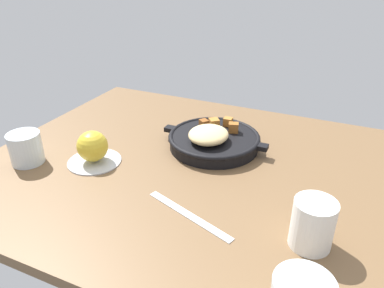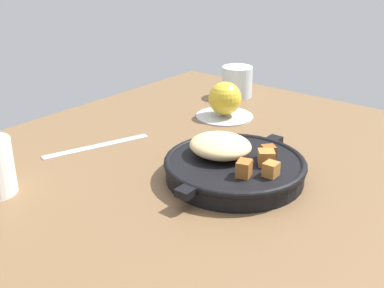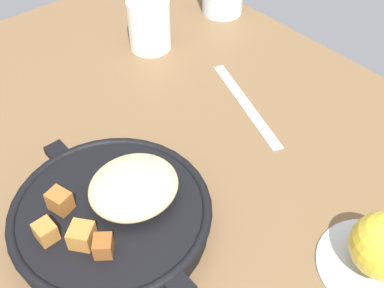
{
  "view_description": "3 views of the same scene",
  "coord_description": "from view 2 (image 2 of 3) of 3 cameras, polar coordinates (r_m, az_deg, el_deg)",
  "views": [
    {
      "loc": [
        -27.48,
        68.1,
        44.81
      ],
      "look_at": [
        2.77,
        0.92,
        6.02
      ],
      "focal_mm": 34.39,
      "sensor_mm": 36.0,
      "label": 1
    },
    {
      "loc": [
        -58.47,
        -50.15,
        36.8
      ],
      "look_at": [
        1.31,
        -1.52,
        3.92
      ],
      "focal_mm": 45.48,
      "sensor_mm": 36.0,
      "label": 2
    },
    {
      "loc": [
        32.75,
        -24.52,
        46.16
      ],
      "look_at": [
        1.51,
        2.06,
        5.58
      ],
      "focal_mm": 43.98,
      "sensor_mm": 36.0,
      "label": 3
    }
  ],
  "objects": [
    {
      "name": "butter_knife",
      "position": [
        0.94,
        -11.09,
        -0.21
      ],
      "size": [
        20.24,
        8.44,
        0.36
      ],
      "primitive_type": "cube",
      "rotation": [
        0.0,
        0.0,
        -0.34
      ],
      "color": "silver",
      "rests_on": "ground_plane"
    },
    {
      "name": "ground_plane",
      "position": [
        0.86,
        -1.34,
        -3.16
      ],
      "size": [
        103.67,
        79.18,
        2.4
      ],
      "primitive_type": "cube",
      "color": "brown"
    },
    {
      "name": "cast_iron_skillet",
      "position": [
        0.8,
        4.86,
        -2.4
      ],
      "size": [
        27.7,
        23.39,
        6.66
      ],
      "color": "black",
      "rests_on": "ground_plane"
    },
    {
      "name": "red_apple",
      "position": [
        1.07,
        3.88,
        5.35
      ],
      "size": [
        7.31,
        7.31,
        7.31
      ],
      "primitive_type": "sphere",
      "color": "gold",
      "rests_on": "saucer_plate"
    },
    {
      "name": "saucer_plate",
      "position": [
        1.08,
        3.83,
        3.36
      ],
      "size": [
        12.71,
        12.71,
        0.6
      ],
      "primitive_type": "cylinder",
      "color": "#B7BABF",
      "rests_on": "ground_plane"
    },
    {
      "name": "water_glass_short",
      "position": [
        1.22,
        5.31,
        7.3
      ],
      "size": [
        7.55,
        7.55,
        7.51
      ],
      "primitive_type": "cylinder",
      "color": "silver",
      "rests_on": "ground_plane"
    }
  ]
}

